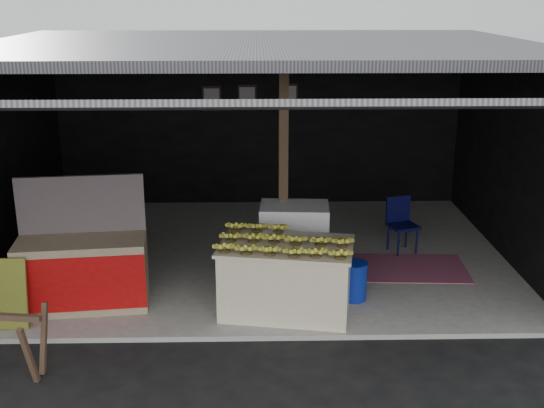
{
  "coord_description": "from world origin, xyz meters",
  "views": [
    {
      "loc": [
        -0.04,
        -6.64,
        3.65
      ],
      "look_at": [
        0.14,
        1.49,
        1.1
      ],
      "focal_mm": 45.0,
      "sensor_mm": 36.0,
      "label": 1
    }
  ],
  "objects_px": {
    "neighbor_stall": "(83,269)",
    "plastic_chair": "(401,220)",
    "sawhorse": "(7,338)",
    "banana_table": "(286,278)",
    "white_crate": "(294,241)",
    "water_barrel": "(354,282)"
  },
  "relations": [
    {
      "from": "banana_table",
      "to": "plastic_chair",
      "type": "xyz_separation_m",
      "value": [
        1.72,
        1.93,
        0.04
      ]
    },
    {
      "from": "plastic_chair",
      "to": "water_barrel",
      "type": "bearing_deg",
      "value": -136.36
    },
    {
      "from": "sawhorse",
      "to": "neighbor_stall",
      "type": "bearing_deg",
      "value": 82.99
    },
    {
      "from": "banana_table",
      "to": "sawhorse",
      "type": "distance_m",
      "value": 3.04
    },
    {
      "from": "neighbor_stall",
      "to": "plastic_chair",
      "type": "distance_m",
      "value": 4.45
    },
    {
      "from": "neighbor_stall",
      "to": "plastic_chair",
      "type": "xyz_separation_m",
      "value": [
        4.1,
        1.72,
        0.0
      ]
    },
    {
      "from": "neighbor_stall",
      "to": "plastic_chair",
      "type": "relative_size",
      "value": 1.95
    },
    {
      "from": "banana_table",
      "to": "white_crate",
      "type": "distance_m",
      "value": 1.05
    },
    {
      "from": "white_crate",
      "to": "plastic_chair",
      "type": "distance_m",
      "value": 1.81
    },
    {
      "from": "white_crate",
      "to": "water_barrel",
      "type": "xyz_separation_m",
      "value": [
        0.69,
        -0.73,
        -0.26
      ]
    },
    {
      "from": "white_crate",
      "to": "sawhorse",
      "type": "xyz_separation_m",
      "value": [
        -2.91,
        -2.31,
        -0.11
      ]
    },
    {
      "from": "neighbor_stall",
      "to": "sawhorse",
      "type": "bearing_deg",
      "value": -110.58
    },
    {
      "from": "banana_table",
      "to": "sawhorse",
      "type": "bearing_deg",
      "value": -145.06
    },
    {
      "from": "white_crate",
      "to": "neighbor_stall",
      "type": "bearing_deg",
      "value": -158.19
    },
    {
      "from": "water_barrel",
      "to": "plastic_chair",
      "type": "relative_size",
      "value": 0.56
    },
    {
      "from": "white_crate",
      "to": "plastic_chair",
      "type": "height_order",
      "value": "white_crate"
    },
    {
      "from": "white_crate",
      "to": "water_barrel",
      "type": "relative_size",
      "value": 2.19
    },
    {
      "from": "white_crate",
      "to": "sawhorse",
      "type": "height_order",
      "value": "white_crate"
    },
    {
      "from": "neighbor_stall",
      "to": "plastic_chair",
      "type": "height_order",
      "value": "neighbor_stall"
    },
    {
      "from": "white_crate",
      "to": "sawhorse",
      "type": "distance_m",
      "value": 3.72
    },
    {
      "from": "neighbor_stall",
      "to": "white_crate",
      "type": "bearing_deg",
      "value": 11.68
    },
    {
      "from": "neighbor_stall",
      "to": "water_barrel",
      "type": "bearing_deg",
      "value": -4.63
    }
  ]
}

